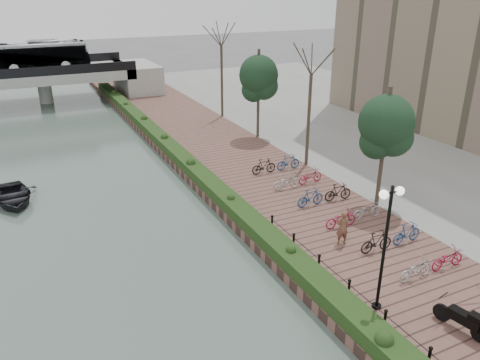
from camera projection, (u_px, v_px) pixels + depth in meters
promenade at (243, 170)px, 31.30m from camera, size 8.00×75.00×0.50m
inland_pavement at (421, 138)px, 37.74m from camera, size 24.00×75.00×0.50m
hedge at (182, 158)px, 31.80m from camera, size 1.10×56.00×0.60m
chain_fence at (366, 304)px, 17.14m from camera, size 0.10×14.10×0.70m
lamppost at (388, 223)px, 16.15m from camera, size 1.02×0.32×4.94m
motorcycle at (461, 318)px, 16.11m from camera, size 0.87×1.81×1.08m
pedestrian at (342, 227)px, 21.52m from camera, size 0.67×0.50×1.67m
bicycle_parking at (339, 205)px, 24.62m from camera, size 2.40×14.69×1.00m
street_trees at (340, 131)px, 27.59m from camera, size 3.20×37.12×6.80m
boat at (13, 196)px, 26.88m from camera, size 3.28×4.37×0.86m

